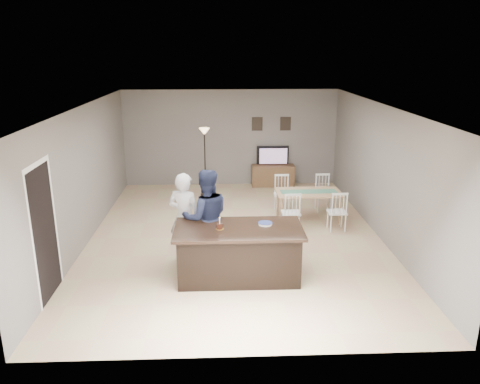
{
  "coord_description": "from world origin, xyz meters",
  "views": [
    {
      "loc": [
        -0.28,
        -9.08,
        3.75
      ],
      "look_at": [
        0.09,
        -0.3,
        1.07
      ],
      "focal_mm": 35.0,
      "sensor_mm": 36.0,
      "label": 1
    }
  ],
  "objects_px": {
    "tv_console": "(273,176)",
    "man": "(206,218)",
    "plate_stack": "(265,224)",
    "birthday_cake": "(220,226)",
    "kitchen_island": "(239,252)",
    "television": "(273,156)",
    "dining_table": "(308,197)",
    "woman": "(185,218)",
    "floor_lamp": "(205,144)"
  },
  "relations": [
    {
      "from": "plate_stack",
      "to": "dining_table",
      "type": "relative_size",
      "value": 0.15
    },
    {
      "from": "woman",
      "to": "birthday_cake",
      "type": "distance_m",
      "value": 0.97
    },
    {
      "from": "tv_console",
      "to": "birthday_cake",
      "type": "xyz_separation_m",
      "value": [
        -1.51,
        -5.61,
        0.65
      ]
    },
    {
      "from": "tv_console",
      "to": "woman",
      "type": "height_order",
      "value": "woman"
    },
    {
      "from": "floor_lamp",
      "to": "woman",
      "type": "bearing_deg",
      "value": -93.53
    },
    {
      "from": "television",
      "to": "dining_table",
      "type": "xyz_separation_m",
      "value": [
        0.49,
        -2.92,
        -0.3
      ]
    },
    {
      "from": "television",
      "to": "woman",
      "type": "distance_m",
      "value": 5.4
    },
    {
      "from": "kitchen_island",
      "to": "man",
      "type": "xyz_separation_m",
      "value": [
        -0.55,
        0.55,
        0.43
      ]
    },
    {
      "from": "plate_stack",
      "to": "woman",
      "type": "bearing_deg",
      "value": 158.39
    },
    {
      "from": "television",
      "to": "plate_stack",
      "type": "height_order",
      "value": "television"
    },
    {
      "from": "kitchen_island",
      "to": "television",
      "type": "height_order",
      "value": "television"
    },
    {
      "from": "kitchen_island",
      "to": "plate_stack",
      "type": "height_order",
      "value": "plate_stack"
    },
    {
      "from": "kitchen_island",
      "to": "plate_stack",
      "type": "xyz_separation_m",
      "value": [
        0.46,
        0.13,
        0.46
      ]
    },
    {
      "from": "kitchen_island",
      "to": "woman",
      "type": "height_order",
      "value": "woman"
    },
    {
      "from": "kitchen_island",
      "to": "man",
      "type": "distance_m",
      "value": 0.89
    },
    {
      "from": "plate_stack",
      "to": "birthday_cake",
      "type": "bearing_deg",
      "value": -168.03
    },
    {
      "from": "birthday_cake",
      "to": "dining_table",
      "type": "height_order",
      "value": "birthday_cake"
    },
    {
      "from": "television",
      "to": "man",
      "type": "relative_size",
      "value": 0.52
    },
    {
      "from": "birthday_cake",
      "to": "television",
      "type": "bearing_deg",
      "value": 75.07
    },
    {
      "from": "kitchen_island",
      "to": "tv_console",
      "type": "relative_size",
      "value": 1.79
    },
    {
      "from": "woman",
      "to": "floor_lamp",
      "type": "distance_m",
      "value": 4.12
    },
    {
      "from": "tv_console",
      "to": "man",
      "type": "xyz_separation_m",
      "value": [
        -1.75,
        -5.02,
        0.59
      ]
    },
    {
      "from": "television",
      "to": "floor_lamp",
      "type": "relative_size",
      "value": 0.51
    },
    {
      "from": "tv_console",
      "to": "birthday_cake",
      "type": "bearing_deg",
      "value": -105.11
    },
    {
      "from": "television",
      "to": "birthday_cake",
      "type": "distance_m",
      "value": 5.88
    },
    {
      "from": "man",
      "to": "floor_lamp",
      "type": "height_order",
      "value": "floor_lamp"
    },
    {
      "from": "kitchen_island",
      "to": "dining_table",
      "type": "height_order",
      "value": "kitchen_island"
    },
    {
      "from": "kitchen_island",
      "to": "dining_table",
      "type": "bearing_deg",
      "value": 58.15
    },
    {
      "from": "tv_console",
      "to": "dining_table",
      "type": "relative_size",
      "value": 0.72
    },
    {
      "from": "plate_stack",
      "to": "television",
      "type": "bearing_deg",
      "value": 82.36
    },
    {
      "from": "tv_console",
      "to": "television",
      "type": "distance_m",
      "value": 0.57
    },
    {
      "from": "tv_console",
      "to": "plate_stack",
      "type": "relative_size",
      "value": 4.96
    },
    {
      "from": "television",
      "to": "plate_stack",
      "type": "xyz_separation_m",
      "value": [
        -0.74,
        -5.51,
        0.06
      ]
    },
    {
      "from": "tv_console",
      "to": "man",
      "type": "relative_size",
      "value": 0.68
    },
    {
      "from": "woman",
      "to": "dining_table",
      "type": "height_order",
      "value": "woman"
    },
    {
      "from": "floor_lamp",
      "to": "dining_table",
      "type": "bearing_deg",
      "value": -40.5
    },
    {
      "from": "dining_table",
      "to": "floor_lamp",
      "type": "distance_m",
      "value": 3.25
    },
    {
      "from": "woman",
      "to": "plate_stack",
      "type": "relative_size",
      "value": 6.94
    },
    {
      "from": "kitchen_island",
      "to": "tv_console",
      "type": "height_order",
      "value": "kitchen_island"
    },
    {
      "from": "man",
      "to": "dining_table",
      "type": "xyz_separation_m",
      "value": [
        2.24,
        2.17,
        -0.32
      ]
    },
    {
      "from": "tv_console",
      "to": "dining_table",
      "type": "distance_m",
      "value": 2.9
    },
    {
      "from": "dining_table",
      "to": "man",
      "type": "bearing_deg",
      "value": -136.95
    },
    {
      "from": "woman",
      "to": "birthday_cake",
      "type": "relative_size",
      "value": 8.06
    },
    {
      "from": "birthday_cake",
      "to": "plate_stack",
      "type": "distance_m",
      "value": 0.79
    },
    {
      "from": "tv_console",
      "to": "woman",
      "type": "distance_m",
      "value": 5.36
    },
    {
      "from": "birthday_cake",
      "to": "kitchen_island",
      "type": "bearing_deg",
      "value": 6.66
    },
    {
      "from": "tv_console",
      "to": "floor_lamp",
      "type": "xyz_separation_m",
      "value": [
        -1.9,
        -0.81,
        1.1
      ]
    },
    {
      "from": "birthday_cake",
      "to": "woman",
      "type": "bearing_deg",
      "value": 131.36
    },
    {
      "from": "man",
      "to": "dining_table",
      "type": "relative_size",
      "value": 1.07
    },
    {
      "from": "kitchen_island",
      "to": "floor_lamp",
      "type": "height_order",
      "value": "floor_lamp"
    }
  ]
}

